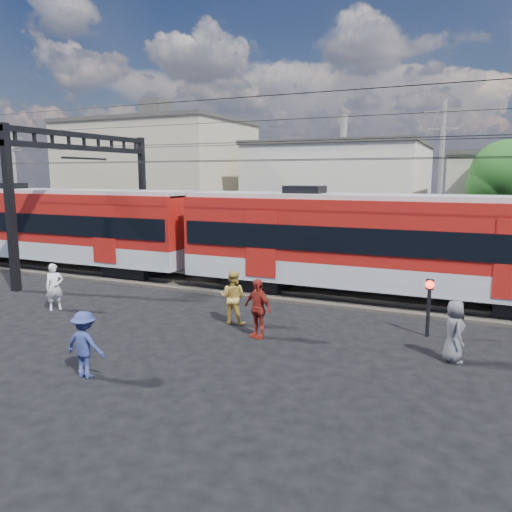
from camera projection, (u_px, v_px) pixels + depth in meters
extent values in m
plane|color=black|center=(165.00, 350.00, 14.15)|extent=(120.00, 120.00, 0.00)
cube|color=#2D2823|center=(272.00, 289.00, 21.34)|extent=(70.00, 3.40, 0.12)
cube|color=#59544C|center=(266.00, 290.00, 20.64)|extent=(70.00, 0.12, 0.12)
cube|color=#59544C|center=(279.00, 283.00, 21.99)|extent=(70.00, 0.12, 0.12)
cube|color=black|center=(137.00, 270.00, 24.17)|extent=(2.40, 2.20, 0.70)
cube|color=#9FA1A7|center=(57.00, 247.00, 26.11)|extent=(16.00, 3.00, 0.90)
cube|color=maroon|center=(55.00, 216.00, 25.85)|extent=(16.00, 3.00, 2.40)
cube|color=black|center=(55.00, 221.00, 25.89)|extent=(15.68, 3.08, 0.95)
cube|color=#9FA1A7|center=(54.00, 192.00, 25.65)|extent=(16.00, 2.60, 0.25)
cube|color=black|center=(261.00, 282.00, 21.51)|extent=(2.40, 2.20, 0.70)
cube|color=#9FA1A7|center=(382.00, 273.00, 19.30)|extent=(16.00, 3.00, 0.90)
cube|color=maroon|center=(384.00, 231.00, 19.04)|extent=(16.00, 3.00, 2.40)
cube|color=black|center=(383.00, 237.00, 19.08)|extent=(15.68, 3.08, 0.95)
cube|color=#9FA1A7|center=(385.00, 198.00, 18.83)|extent=(16.00, 2.60, 0.25)
cube|color=black|center=(10.00, 209.00, 20.79)|extent=(0.30, 0.30, 7.00)
cube|color=black|center=(143.00, 199.00, 28.89)|extent=(0.30, 0.30, 7.00)
cube|color=black|center=(84.00, 136.00, 24.30)|extent=(0.25, 9.30, 0.25)
cube|color=black|center=(84.00, 148.00, 24.40)|extent=(0.25, 9.30, 0.25)
cylinder|color=black|center=(266.00, 160.00, 19.83)|extent=(70.00, 0.03, 0.03)
cylinder|color=black|center=(279.00, 161.00, 21.09)|extent=(70.00, 0.03, 0.03)
cylinder|color=black|center=(267.00, 142.00, 19.72)|extent=(70.00, 0.03, 0.03)
cylinder|color=black|center=(280.00, 144.00, 20.98)|extent=(70.00, 0.03, 0.03)
cylinder|color=black|center=(235.00, 98.00, 16.99)|extent=(70.00, 0.03, 0.03)
cylinder|color=black|center=(302.00, 119.00, 23.29)|extent=(70.00, 0.03, 0.03)
cube|color=tan|center=(158.00, 180.00, 41.91)|extent=(14.00, 10.00, 9.00)
cube|color=#3F3D3A|center=(157.00, 123.00, 41.16)|extent=(14.28, 10.20, 0.30)
cube|color=beige|center=(342.00, 193.00, 38.69)|extent=(12.00, 12.00, 7.00)
cube|color=#3F3D3A|center=(343.00, 145.00, 38.10)|extent=(12.24, 12.24, 0.30)
cylinder|color=slate|center=(440.00, 188.00, 24.53)|extent=(0.24, 0.24, 8.50)
cube|color=slate|center=(444.00, 112.00, 23.94)|extent=(1.80, 0.12, 0.12)
cube|color=slate|center=(443.00, 129.00, 24.07)|extent=(1.40, 0.12, 0.12)
cylinder|color=slate|center=(16.00, 188.00, 35.02)|extent=(0.24, 0.24, 8.00)
cube|color=slate|center=(12.00, 138.00, 34.47)|extent=(1.80, 0.12, 0.12)
cube|color=slate|center=(13.00, 150.00, 34.60)|extent=(1.40, 0.12, 0.12)
cylinder|color=#382619|center=(502.00, 231.00, 26.38)|extent=(0.36, 0.36, 3.92)
sphere|color=#194614|center=(506.00, 175.00, 25.90)|extent=(3.64, 3.64, 3.64)
imported|color=silver|center=(55.00, 287.00, 18.24)|extent=(0.70, 0.75, 1.71)
imported|color=gold|center=(233.00, 297.00, 16.53)|extent=(0.92, 0.74, 1.79)
imported|color=navy|center=(85.00, 344.00, 12.14)|extent=(1.09, 0.65, 1.66)
imported|color=maroon|center=(258.00, 308.00, 15.10)|extent=(1.16, 0.80, 1.83)
imported|color=#4C4C51|center=(454.00, 331.00, 13.14)|extent=(0.80, 0.96, 1.67)
cylinder|color=black|center=(428.00, 310.00, 15.20)|extent=(0.11, 0.11, 1.68)
sphere|color=#FF140C|center=(430.00, 284.00, 15.07)|extent=(0.26, 0.26, 0.26)
cube|color=black|center=(430.00, 284.00, 15.07)|extent=(0.23, 0.06, 0.33)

